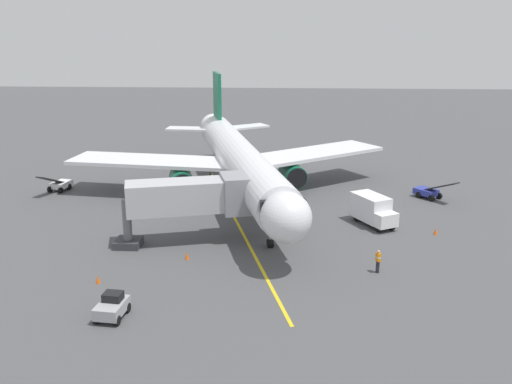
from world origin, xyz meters
TOP-DOWN VIEW (x-y plane):
  - ground_plane at (0.00, 0.00)m, footprint 220.00×220.00m
  - apron_lead_in_line at (-0.44, 6.21)m, footprint 10.61×38.69m
  - airplane at (-0.37, -0.06)m, footprint 33.62×39.74m
  - jet_bridge at (1.89, 12.23)m, footprint 11.46×5.50m
  - ground_crew_marshaller at (-11.72, 17.61)m, footprint 0.37×0.46m
  - ground_crew_wing_walker at (-11.73, 6.67)m, footprint 0.47×0.42m
  - belt_loader_near_nose at (-19.65, -1.05)m, footprint 3.88×4.26m
  - tug_portside at (5.17, 25.00)m, footprint 1.77×2.44m
  - belt_loader_starboard_side at (19.03, -1.62)m, footprint 2.22×4.73m
  - box_truck_rear_apron at (-12.80, 7.43)m, footprint 3.94×4.97m
  - safety_cone_nose_left at (-17.77, 9.58)m, footprint 0.32×0.32m
  - safety_cone_nose_right at (7.57, 20.40)m, footprint 0.32×0.32m
  - safety_cone_wing_port at (2.23, 15.99)m, footprint 0.32×0.32m

SIDE VIEW (x-z plane):
  - ground_plane at x=0.00m, z-range 0.00..0.00m
  - apron_lead_in_line at x=-0.44m, z-range 0.00..0.01m
  - safety_cone_nose_left at x=-17.77m, z-range 0.00..0.55m
  - safety_cone_nose_right at x=7.57m, z-range 0.00..0.55m
  - safety_cone_wing_port at x=2.23m, z-range 0.00..0.55m
  - tug_portside at x=5.17m, z-range -0.05..1.45m
  - belt_loader_near_nose at x=-19.65m, z-range -0.45..1.88m
  - belt_loader_starboard_side at x=19.03m, z-range -0.45..1.88m
  - ground_crew_marshaller at x=-11.72m, z-range 0.03..1.74m
  - ground_crew_wing_walker at x=-11.73m, z-range 0.03..1.74m
  - box_truck_rear_apron at x=-12.80m, z-range 0.08..2.70m
  - jet_bridge at x=1.89m, z-range 1.06..6.46m
  - airplane at x=-0.37m, z-range -1.75..9.75m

